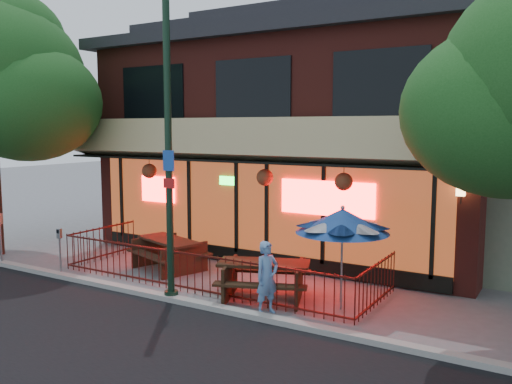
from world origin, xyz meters
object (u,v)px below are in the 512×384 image
pedestrian (267,278)px  parking_meter_far (0,230)px  patio_umbrella (342,221)px  street_light (169,162)px  parking_meter_near (60,244)px  picnic_table_left (169,249)px  picnic_table_right (264,275)px

pedestrian → parking_meter_far: pedestrian is taller
patio_umbrella → parking_meter_far: bearing=-171.6°
pedestrian → street_light: bearing=119.6°
parking_meter_near → street_light: bearing=-0.0°
pedestrian → parking_meter_near: (-6.11, -0.32, 0.09)m
picnic_table_left → picnic_table_right: size_ratio=0.96×
parking_meter_far → patio_umbrella: bearing=8.4°
picnic_table_right → parking_meter_far: bearing=-171.6°
picnic_table_right → pedestrian: size_ratio=1.61×
street_light → parking_meter_near: 4.40m
pedestrian → parking_meter_far: size_ratio=1.04×
picnic_table_right → patio_umbrella: size_ratio=1.10×
parking_meter_near → parking_meter_far: size_ratio=0.85×
street_light → parking_meter_near: street_light is taller
picnic_table_left → parking_meter_near: size_ratio=1.87×
street_light → pedestrian: street_light is taller
street_light → pedestrian: bearing=7.8°
street_light → picnic_table_right: 3.34m
pedestrian → picnic_table_left: bearing=89.3°
patio_umbrella → street_light: bearing=-159.3°
street_light → pedestrian: size_ratio=4.50×
picnic_table_left → parking_meter_far: 4.92m
street_light → picnic_table_right: street_light is taller
picnic_table_right → street_light: bearing=-148.8°
pedestrian → parking_meter_near: 6.12m
street_light → pedestrian: (2.35, 0.32, -2.37)m
parking_meter_near → parking_meter_far: 2.42m
patio_umbrella → parking_meter_near: 7.56m
picnic_table_right → parking_meter_near: bearing=-168.8°
pedestrian → parking_meter_near: bearing=114.8°
patio_umbrella → parking_meter_near: (-7.36, -1.36, -1.08)m
picnic_table_right → pedestrian: 0.97m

